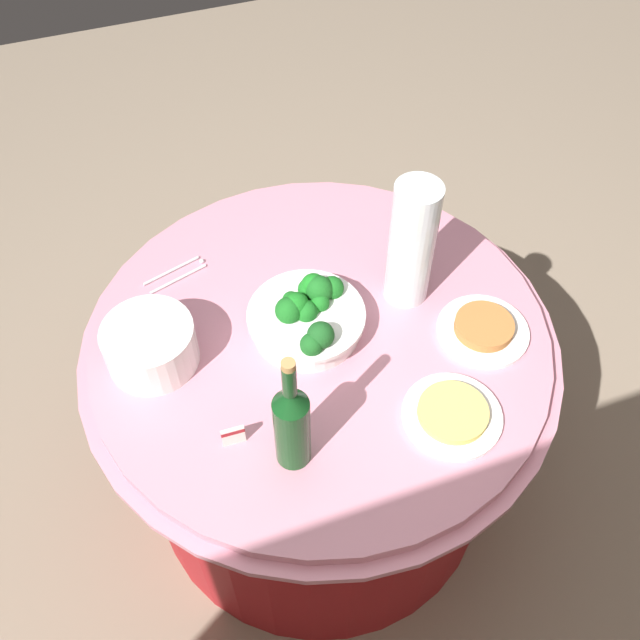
{
  "coord_description": "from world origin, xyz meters",
  "views": [
    {
      "loc": [
        0.35,
        0.98,
        2.08
      ],
      "look_at": [
        0.0,
        0.0,
        0.79
      ],
      "focal_mm": 39.82,
      "sensor_mm": 36.0,
      "label": 1
    }
  ],
  "objects_px": {
    "decorative_fruit_vase": "(411,249)",
    "food_plate_peanuts": "(483,329)",
    "broccoli_bowl": "(308,316)",
    "food_plate_noodles": "(452,414)",
    "serving_tongs": "(177,273)",
    "plate_stack": "(151,345)",
    "wine_bottle": "(292,423)",
    "label_placard_front": "(233,435)"
  },
  "relations": [
    {
      "from": "serving_tongs",
      "to": "food_plate_noodles",
      "type": "xyz_separation_m",
      "value": [
        -0.47,
        0.62,
        0.01
      ]
    },
    {
      "from": "wine_bottle",
      "to": "food_plate_noodles",
      "type": "relative_size",
      "value": 1.53
    },
    {
      "from": "label_placard_front",
      "to": "food_plate_peanuts",
      "type": "bearing_deg",
      "value": -172.41
    },
    {
      "from": "serving_tongs",
      "to": "label_placard_front",
      "type": "height_order",
      "value": "label_placard_front"
    },
    {
      "from": "food_plate_noodles",
      "to": "plate_stack",
      "type": "bearing_deg",
      "value": -32.87
    },
    {
      "from": "broccoli_bowl",
      "to": "plate_stack",
      "type": "xyz_separation_m",
      "value": [
        0.37,
        -0.03,
        0.01
      ]
    },
    {
      "from": "broccoli_bowl",
      "to": "decorative_fruit_vase",
      "type": "xyz_separation_m",
      "value": [
        -0.27,
        -0.03,
        0.11
      ]
    },
    {
      "from": "label_placard_front",
      "to": "broccoli_bowl",
      "type": "bearing_deg",
      "value": -136.19
    },
    {
      "from": "food_plate_noodles",
      "to": "wine_bottle",
      "type": "bearing_deg",
      "value": -4.94
    },
    {
      "from": "serving_tongs",
      "to": "label_placard_front",
      "type": "bearing_deg",
      "value": 90.82
    },
    {
      "from": "food_plate_noodles",
      "to": "label_placard_front",
      "type": "distance_m",
      "value": 0.48
    },
    {
      "from": "serving_tongs",
      "to": "food_plate_peanuts",
      "type": "relative_size",
      "value": 0.75
    },
    {
      "from": "decorative_fruit_vase",
      "to": "food_plate_noodles",
      "type": "bearing_deg",
      "value": 81.9
    },
    {
      "from": "label_placard_front",
      "to": "wine_bottle",
      "type": "bearing_deg",
      "value": 147.24
    },
    {
      "from": "wine_bottle",
      "to": "decorative_fruit_vase",
      "type": "distance_m",
      "value": 0.53
    },
    {
      "from": "decorative_fruit_vase",
      "to": "food_plate_peanuts",
      "type": "xyz_separation_m",
      "value": [
        -0.12,
        0.18,
        -0.14
      ]
    },
    {
      "from": "plate_stack",
      "to": "decorative_fruit_vase",
      "type": "relative_size",
      "value": 0.62
    },
    {
      "from": "wine_bottle",
      "to": "decorative_fruit_vase",
      "type": "xyz_separation_m",
      "value": [
        -0.41,
        -0.34,
        0.02
      ]
    },
    {
      "from": "plate_stack",
      "to": "wine_bottle",
      "type": "xyz_separation_m",
      "value": [
        -0.23,
        0.34,
        0.07
      ]
    },
    {
      "from": "food_plate_peanuts",
      "to": "food_plate_noodles",
      "type": "xyz_separation_m",
      "value": [
        0.17,
        0.19,
        -0.0
      ]
    },
    {
      "from": "food_plate_noodles",
      "to": "serving_tongs",
      "type": "bearing_deg",
      "value": -52.7
    },
    {
      "from": "food_plate_noodles",
      "to": "label_placard_front",
      "type": "xyz_separation_m",
      "value": [
        0.46,
        -0.1,
        0.02
      ]
    },
    {
      "from": "broccoli_bowl",
      "to": "label_placard_front",
      "type": "xyz_separation_m",
      "value": [
        0.25,
        0.24,
        -0.02
      ]
    },
    {
      "from": "plate_stack",
      "to": "food_plate_peanuts",
      "type": "relative_size",
      "value": 0.95
    },
    {
      "from": "broccoli_bowl",
      "to": "decorative_fruit_vase",
      "type": "distance_m",
      "value": 0.29
    },
    {
      "from": "plate_stack",
      "to": "food_plate_noodles",
      "type": "relative_size",
      "value": 0.95
    },
    {
      "from": "decorative_fruit_vase",
      "to": "label_placard_front",
      "type": "distance_m",
      "value": 0.59
    },
    {
      "from": "decorative_fruit_vase",
      "to": "broccoli_bowl",
      "type": "bearing_deg",
      "value": 5.65
    },
    {
      "from": "label_placard_front",
      "to": "decorative_fruit_vase",
      "type": "bearing_deg",
      "value": -152.78
    },
    {
      "from": "serving_tongs",
      "to": "food_plate_noodles",
      "type": "height_order",
      "value": "food_plate_noodles"
    },
    {
      "from": "food_plate_peanuts",
      "to": "label_placard_front",
      "type": "bearing_deg",
      "value": 7.59
    },
    {
      "from": "broccoli_bowl",
      "to": "serving_tongs",
      "type": "relative_size",
      "value": 1.69
    },
    {
      "from": "broccoli_bowl",
      "to": "decorative_fruit_vase",
      "type": "relative_size",
      "value": 0.82
    },
    {
      "from": "broccoli_bowl",
      "to": "wine_bottle",
      "type": "distance_m",
      "value": 0.35
    },
    {
      "from": "plate_stack",
      "to": "label_placard_front",
      "type": "xyz_separation_m",
      "value": [
        -0.12,
        0.27,
        -0.02
      ]
    },
    {
      "from": "broccoli_bowl",
      "to": "food_plate_peanuts",
      "type": "relative_size",
      "value": 1.27
    },
    {
      "from": "decorative_fruit_vase",
      "to": "food_plate_noodles",
      "type": "height_order",
      "value": "decorative_fruit_vase"
    },
    {
      "from": "food_plate_peanuts",
      "to": "label_placard_front",
      "type": "height_order",
      "value": "label_placard_front"
    },
    {
      "from": "plate_stack",
      "to": "decorative_fruit_vase",
      "type": "bearing_deg",
      "value": 179.27
    },
    {
      "from": "plate_stack",
      "to": "food_plate_noodles",
      "type": "xyz_separation_m",
      "value": [
        -0.58,
        0.38,
        -0.04
      ]
    },
    {
      "from": "food_plate_peanuts",
      "to": "plate_stack",
      "type": "bearing_deg",
      "value": -14.03
    },
    {
      "from": "broccoli_bowl",
      "to": "plate_stack",
      "type": "bearing_deg",
      "value": -5.39
    }
  ]
}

